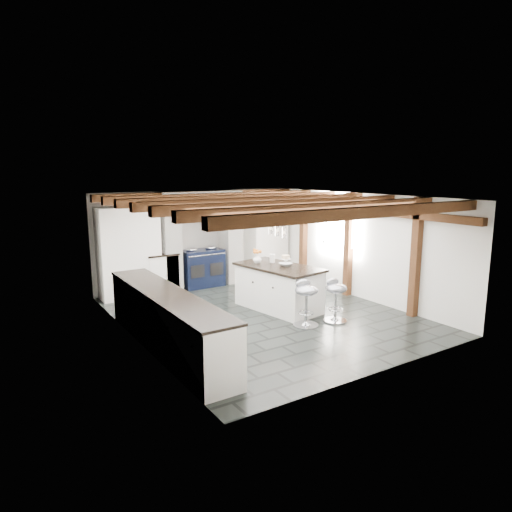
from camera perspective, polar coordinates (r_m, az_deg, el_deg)
ground at (r=8.97m, az=0.85°, el=-7.39°), size 6.00×6.00×0.00m
room_shell at (r=9.61m, az=-6.85°, el=0.33°), size 6.00×6.03×6.00m
range_cooker at (r=11.10m, az=-6.80°, el=-1.41°), size 1.00×0.63×0.99m
kitchen_island at (r=9.25m, az=2.82°, el=-3.88°), size 1.22×1.94×1.19m
bar_stool_near at (r=8.60m, az=9.91°, el=-4.84°), size 0.44×0.44×0.82m
bar_stool_far at (r=8.27m, az=6.27°, el=-5.20°), size 0.51×0.51×0.86m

